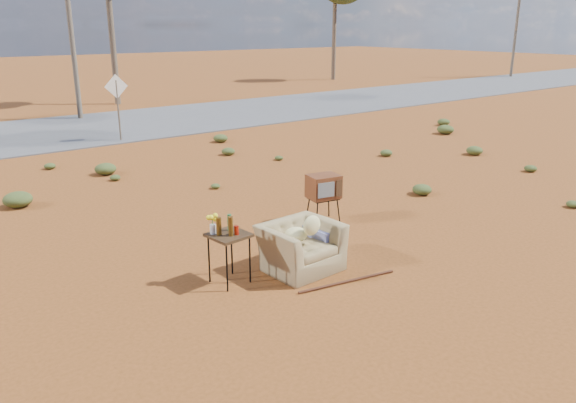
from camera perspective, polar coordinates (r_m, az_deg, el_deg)
ground at (r=8.91m, az=4.00°, el=-7.09°), size 140.00×140.00×0.00m
highway at (r=22.00m, az=-23.19°, el=6.46°), size 140.00×7.00×0.04m
armchair at (r=8.87m, az=1.70°, el=-3.89°), size 1.37×0.91×1.00m
tv_unit at (r=10.88m, az=3.64°, el=1.45°), size 0.67×0.58×0.94m
side_table at (r=8.28m, az=-6.40°, el=-3.13°), size 0.59×0.59×1.08m
rusty_bar at (r=8.56m, az=6.04°, el=-8.07°), size 1.64×0.36×0.04m
road_sign at (r=19.42m, az=-16.98°, el=10.24°), size 0.78×0.06×2.19m
utility_pole_center at (r=24.66m, az=-21.36°, el=17.40°), size 1.40×0.20×8.00m
utility_pole_east at (r=45.93m, az=22.27°, el=16.82°), size 1.40×0.20×8.00m
scrub_patch at (r=11.94m, az=-13.30°, el=-0.36°), size 17.49×8.07×0.33m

